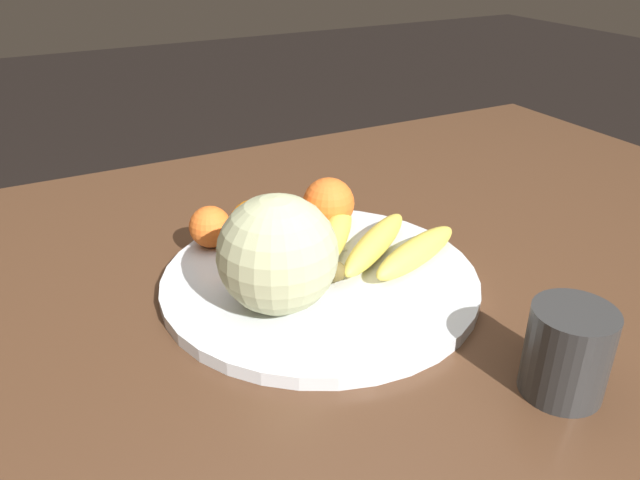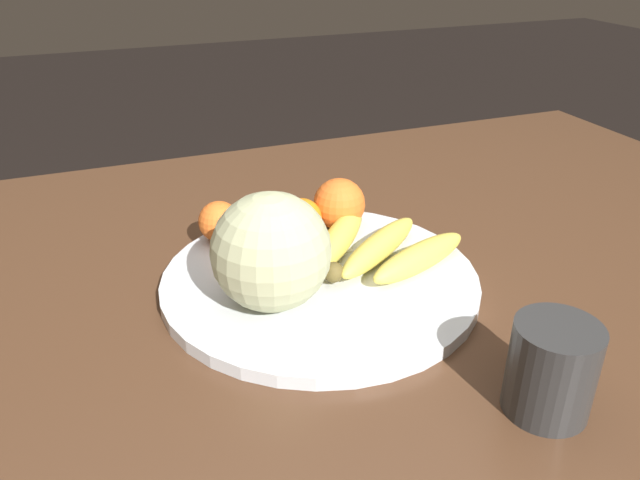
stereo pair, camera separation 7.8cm
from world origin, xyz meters
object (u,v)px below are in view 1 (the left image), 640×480
object	(u,v)px
melon	(278,254)
orange_front_left	(254,223)
kitchen_table	(327,337)
banana_bunch	(353,241)
produce_tag	(317,248)
orange_back_left	(293,220)
orange_mid_center	(275,240)
ceramic_mug	(566,349)
orange_front_right	(210,227)
orange_back_right	(329,203)
fruit_bowl	(320,279)

from	to	relation	value
melon	orange_front_left	size ratio (longest dim) A/B	2.10
kitchen_table	banana_bunch	xyz separation A→B (m)	(-0.06, -0.04, 0.11)
orange_front_left	produce_tag	size ratio (longest dim) A/B	0.80
orange_front_left	orange_back_left	size ratio (longest dim) A/B	1.14
banana_bunch	orange_mid_center	world-z (taller)	orange_mid_center
kitchen_table	ceramic_mug	world-z (taller)	ceramic_mug
ceramic_mug	melon	bearing A→B (deg)	-51.04
orange_front_left	orange_back_left	world-z (taller)	orange_front_left
orange_front_right	orange_mid_center	world-z (taller)	orange_mid_center
banana_bunch	orange_back_left	size ratio (longest dim) A/B	4.53
banana_bunch	orange_back_right	world-z (taller)	orange_back_right
orange_front_left	orange_mid_center	world-z (taller)	orange_mid_center
melon	orange_back_right	distance (m)	0.22
orange_back_left	banana_bunch	bearing A→B (deg)	123.74
orange_front_right	ceramic_mug	xyz separation A→B (m)	(-0.22, 0.43, 0.00)
orange_back_left	kitchen_table	bearing A→B (deg)	86.05
orange_front_right	orange_back_left	size ratio (longest dim) A/B	0.99
melon	produce_tag	xyz separation A→B (m)	(-0.11, -0.11, -0.07)
kitchen_table	orange_back_right	size ratio (longest dim) A/B	22.17
fruit_bowl	melon	world-z (taller)	melon
orange_front_right	orange_front_left	bearing A→B (deg)	153.78
orange_back_left	ceramic_mug	xyz separation A→B (m)	(-0.11, 0.39, 0.00)
orange_front_right	orange_back_right	distance (m)	0.17
orange_front_left	orange_back_left	bearing A→B (deg)	172.72
orange_back_right	banana_bunch	bearing A→B (deg)	83.72
orange_front_left	orange_mid_center	xyz separation A→B (m)	(-0.00, 0.06, 0.00)
orange_front_right	produce_tag	size ratio (longest dim) A/B	0.70
melon	banana_bunch	size ratio (longest dim) A/B	0.53
kitchen_table	orange_back_right	world-z (taller)	orange_back_right
melon	banana_bunch	world-z (taller)	melon
kitchen_table	ceramic_mug	size ratio (longest dim) A/B	14.59
orange_back_right	produce_tag	world-z (taller)	orange_back_right
fruit_bowl	orange_back_left	distance (m)	0.11
fruit_bowl	orange_back_left	size ratio (longest dim) A/B	6.95
orange_mid_center	orange_back_left	xyz separation A→B (m)	(-0.05, -0.06, -0.01)
fruit_bowl	melon	size ratio (longest dim) A/B	2.91
ceramic_mug	fruit_bowl	bearing A→B (deg)	-66.92
orange_front_right	produce_tag	distance (m)	0.15
orange_front_right	orange_back_left	distance (m)	0.12
orange_mid_center	orange_front_right	bearing A→B (deg)	-57.03
orange_front_right	orange_mid_center	size ratio (longest dim) A/B	0.81
orange_mid_center	orange_back_right	distance (m)	0.13
banana_bunch	produce_tag	xyz separation A→B (m)	(0.04, -0.03, -0.02)
kitchen_table	orange_front_right	bearing A→B (deg)	-55.41
banana_bunch	orange_front_right	distance (m)	0.20
fruit_bowl	orange_front_left	bearing A→B (deg)	-69.46
orange_back_left	orange_mid_center	bearing A→B (deg)	46.30
ceramic_mug	orange_mid_center	bearing A→B (deg)	-64.57
ceramic_mug	banana_bunch	bearing A→B (deg)	-79.92
melon	orange_front_right	world-z (taller)	melon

